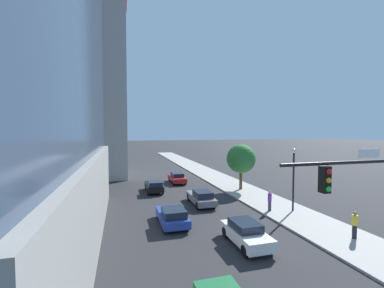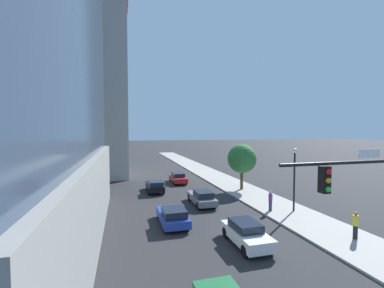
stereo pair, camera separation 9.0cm
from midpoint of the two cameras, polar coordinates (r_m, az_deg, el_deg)
name	(u,v)px [view 1 (the left image)]	position (r m, az deg, el deg)	size (l,w,h in m)	color
sidewalk	(260,199)	(28.27, 14.94, -11.79)	(4.79, 120.00, 0.15)	#9E9B93
construction_building	(78,64)	(46.02, -24.42, 16.03)	(26.70, 14.05, 41.74)	#B2AFA8
traffic_light_pole	(372,194)	(13.10, 35.35, -9.09)	(6.57, 0.48, 6.51)	black
street_lamp	(294,170)	(24.04, 21.83, -5.40)	(0.44, 0.44, 5.56)	black
street_tree	(241,159)	(31.24, 10.89, -3.29)	(3.50, 3.50, 5.48)	brown
car_white	(246,233)	(17.27, 11.89, -19.03)	(1.81, 4.13, 1.47)	silver
car_black	(154,186)	(30.58, -8.62, -9.36)	(1.80, 4.29, 1.45)	black
car_blue	(172,216)	(20.21, -4.58, -15.81)	(1.93, 4.36, 1.41)	#233D9E
car_red	(177,178)	(35.69, -3.46, -7.57)	(1.78, 4.45, 1.41)	red
car_gray	(201,197)	(25.32, 2.00, -11.92)	(1.82, 4.61, 1.45)	slate
pedestrian_yellow_shirt	(355,225)	(20.39, 32.69, -15.03)	(0.34, 0.34, 1.78)	black
pedestrian_purple_shirt	(270,200)	(23.93, 17.01, -12.06)	(0.34, 0.34, 1.79)	#38334C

